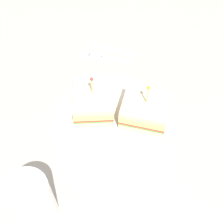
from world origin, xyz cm
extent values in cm
cube|color=#9E9384|center=(0.00, 0.00, -1.00)|extent=(115.23, 115.23, 2.00)
cylinder|color=silver|center=(0.00, 0.00, 0.41)|extent=(26.24, 26.24, 0.83)
cube|color=beige|center=(6.86, -1.11, 1.43)|extent=(12.25, 11.83, 1.21)
cube|color=#478438|center=(6.86, -1.11, 2.24)|extent=(12.25, 11.83, 0.40)
cube|color=red|center=(6.86, -1.11, 2.69)|extent=(12.25, 11.83, 0.50)
cube|color=#F4D666|center=(6.86, -1.11, 3.71)|extent=(12.25, 11.83, 1.54)
cube|color=beige|center=(6.86, -1.11, 5.09)|extent=(12.25, 11.83, 1.21)
cylinder|color=tan|center=(6.86, -1.11, 7.57)|extent=(0.30, 0.30, 4.96)
sphere|color=orange|center=(6.86, -1.11, 10.04)|extent=(0.70, 0.70, 0.70)
cube|color=beige|center=(-3.39, 3.46, 1.41)|extent=(9.64, 11.13, 1.18)
cube|color=#478438|center=(-3.39, 3.46, 2.20)|extent=(9.64, 11.13, 0.40)
cube|color=red|center=(-3.39, 3.46, 2.65)|extent=(9.64, 11.13, 0.50)
cube|color=#F4D666|center=(-3.39, 3.46, 3.71)|extent=(9.64, 11.13, 1.61)
cube|color=beige|center=(-3.39, 3.46, 5.10)|extent=(9.64, 11.13, 1.18)
cylinder|color=tan|center=(-3.39, 3.46, 7.50)|extent=(0.30, 0.30, 4.80)
sphere|color=red|center=(-3.39, 3.46, 9.90)|extent=(0.70, 0.70, 0.70)
cylinder|color=beige|center=(-16.55, -17.54, 4.33)|extent=(6.32, 6.32, 8.66)
cylinder|color=white|center=(-16.55, -17.54, 5.70)|extent=(7.18, 7.18, 11.39)
cube|color=silver|center=(4.79, 18.72, 0.18)|extent=(7.17, 4.24, 0.35)
cube|color=silver|center=(-0.23, 21.44, 0.18)|extent=(4.21, 3.65, 0.35)
cube|color=silver|center=(-1.81, 23.14, 0.18)|extent=(1.85, 1.11, 0.35)
cube|color=silver|center=(-2.05, 22.70, 0.18)|extent=(1.85, 1.11, 0.35)
cube|color=silver|center=(-2.29, 22.26, 0.18)|extent=(1.85, 1.11, 0.35)
cube|color=silver|center=(-2.52, 21.82, 0.18)|extent=(1.85, 1.11, 0.35)
cube|color=silver|center=(6.67, 21.65, 0.18)|extent=(6.83, 4.60, 0.35)
cube|color=silver|center=(1.89, 24.66, 0.18)|extent=(6.72, 5.00, 0.24)
camera|label=1|loc=(-7.31, -35.89, 50.33)|focal=45.91mm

